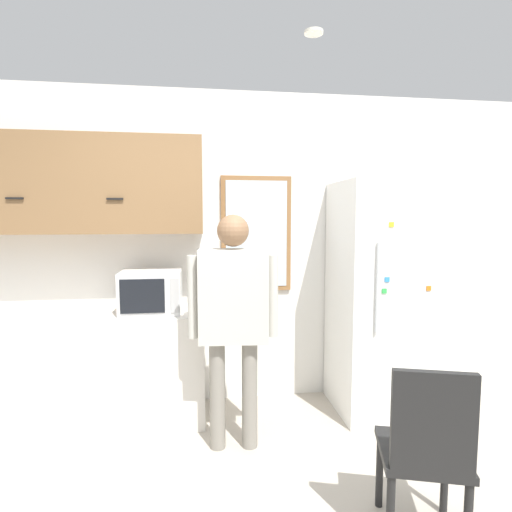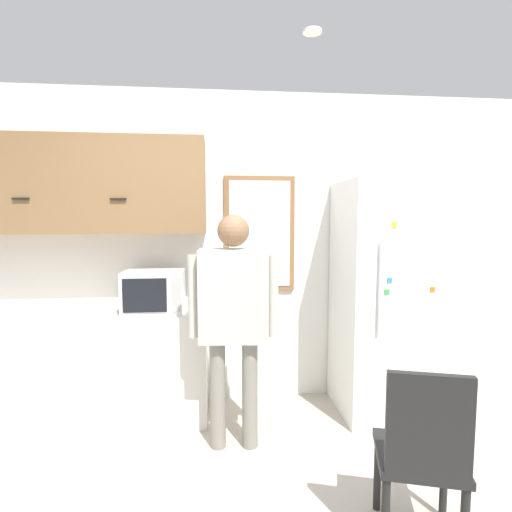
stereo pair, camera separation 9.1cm
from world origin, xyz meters
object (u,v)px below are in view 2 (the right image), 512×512
chair (422,451)px  microwave (154,291)px  person (233,308)px  refrigerator (386,298)px

chair → microwave: bearing=-28.4°
microwave → chair: (1.46, -1.48, -0.53)m
person → refrigerator: bearing=22.6°
person → chair: bearing=-44.7°
refrigerator → chair: (-0.43, -1.41, -0.45)m
refrigerator → chair: bearing=-106.8°
refrigerator → person: bearing=-161.8°
person → refrigerator: 1.35m
person → microwave: bearing=145.5°
microwave → person: bearing=-38.9°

